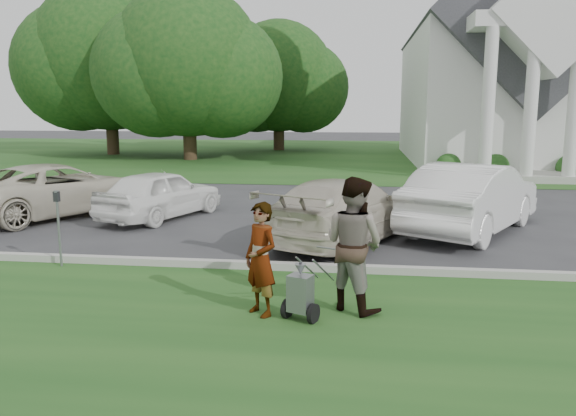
% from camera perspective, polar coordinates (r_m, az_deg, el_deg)
% --- Properties ---
extents(ground, '(120.00, 120.00, 0.00)m').
position_cam_1_polar(ground, '(9.89, -2.63, -7.20)').
color(ground, '#333335').
rests_on(ground, ground).
extents(grass_strip, '(80.00, 7.00, 0.01)m').
position_cam_1_polar(grass_strip, '(7.14, -6.87, -14.26)').
color(grass_strip, '#1C4819').
rests_on(grass_strip, ground).
extents(church_lawn, '(80.00, 30.00, 0.01)m').
position_cam_1_polar(church_lawn, '(36.45, 4.66, 5.49)').
color(church_lawn, '#1C4819').
rests_on(church_lawn, ground).
extents(curb, '(80.00, 0.18, 0.15)m').
position_cam_1_polar(curb, '(10.39, -2.11, -5.91)').
color(curb, '#9E9E93').
rests_on(curb, ground).
extents(church, '(9.19, 19.00, 24.10)m').
position_cam_1_polar(church, '(33.37, 20.65, 14.66)').
color(church, white).
rests_on(church, ground).
extents(tree_left, '(10.63, 8.40, 9.71)m').
position_cam_1_polar(tree_left, '(32.81, -10.18, 13.78)').
color(tree_left, '#332316').
rests_on(tree_left, ground).
extents(tree_far, '(11.64, 9.20, 10.73)m').
position_cam_1_polar(tree_far, '(37.79, -17.79, 13.85)').
color(tree_far, '#332316').
rests_on(tree_far, ground).
extents(tree_back, '(9.61, 7.60, 8.89)m').
position_cam_1_polar(tree_back, '(39.73, -0.97, 12.72)').
color(tree_back, '#332316').
rests_on(tree_back, ground).
extents(striping_cart, '(0.73, 1.03, 0.89)m').
position_cam_1_polar(striping_cart, '(7.91, 1.30, -8.77)').
color(striping_cart, black).
rests_on(striping_cart, ground).
extents(person_left, '(0.70, 0.69, 1.63)m').
position_cam_1_polar(person_left, '(7.99, -2.78, -5.32)').
color(person_left, '#999999').
rests_on(person_left, ground).
extents(person_right, '(1.21, 1.17, 1.97)m').
position_cam_1_polar(person_right, '(8.22, 6.69, -3.74)').
color(person_right, '#999999').
rests_on(person_right, ground).
extents(parking_meter_near, '(0.10, 0.09, 1.45)m').
position_cam_1_polar(parking_meter_near, '(11.22, -22.31, -1.06)').
color(parking_meter_near, gray).
rests_on(parking_meter_near, ground).
extents(car_a, '(4.60, 5.70, 1.44)m').
position_cam_1_polar(car_a, '(16.80, -22.39, 1.77)').
color(car_a, beige).
rests_on(car_a, ground).
extents(car_b, '(2.84, 4.21, 1.33)m').
position_cam_1_polar(car_b, '(15.48, -12.80, 1.42)').
color(car_b, white).
rests_on(car_b, ground).
extents(car_c, '(3.85, 5.26, 1.42)m').
position_cam_1_polar(car_c, '(12.52, 5.75, -0.20)').
color(car_c, beige).
rests_on(car_c, ground).
extents(car_d, '(4.03, 5.24, 1.66)m').
position_cam_1_polar(car_d, '(14.08, 18.21, 0.99)').
color(car_d, white).
rests_on(car_d, ground).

